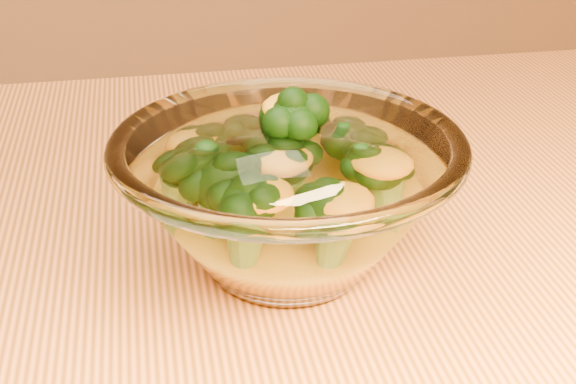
{
  "coord_description": "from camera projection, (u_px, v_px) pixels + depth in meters",
  "views": [
    {
      "loc": [
        -0.04,
        -0.38,
        1.02
      ],
      "look_at": [
        0.03,
        0.03,
        0.8
      ],
      "focal_mm": 50.0,
      "sensor_mm": 36.0,
      "label": 1
    }
  ],
  "objects": [
    {
      "name": "glass_bowl",
      "position": [
        288.0,
        199.0,
        0.47
      ],
      "size": [
        0.21,
        0.21,
        0.09
      ],
      "color": "white",
      "rests_on": "table"
    },
    {
      "name": "cheese_sauce",
      "position": [
        288.0,
        227.0,
        0.48
      ],
      "size": [
        0.12,
        0.12,
        0.03
      ],
      "primitive_type": "ellipsoid",
      "color": "yellow",
      "rests_on": "glass_bowl"
    },
    {
      "name": "broccoli_heap",
      "position": [
        279.0,
        175.0,
        0.47
      ],
      "size": [
        0.13,
        0.12,
        0.08
      ],
      "color": "black",
      "rests_on": "cheese_sauce"
    }
  ]
}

